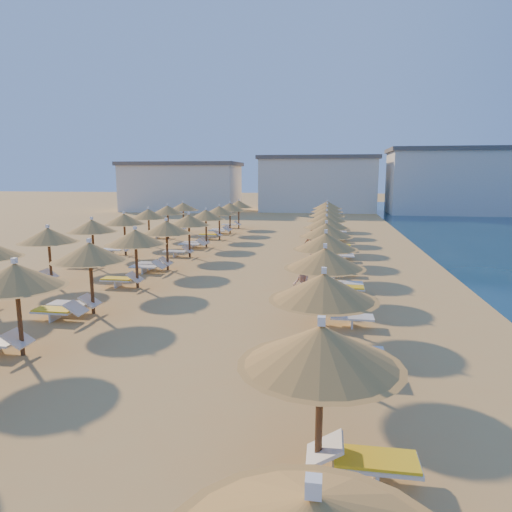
% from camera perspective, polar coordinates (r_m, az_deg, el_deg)
% --- Properties ---
extents(ground, '(220.00, 220.00, 0.00)m').
position_cam_1_polar(ground, '(16.48, -5.34, -6.78)').
color(ground, tan).
rests_on(ground, ground).
extents(hotel_blocks, '(50.34, 10.83, 8.10)m').
position_cam_1_polar(hotel_blocks, '(60.97, 8.35, 8.96)').
color(hotel_blocks, silver).
rests_on(hotel_blocks, ground).
extents(parasol_row_east, '(2.60, 40.37, 2.66)m').
position_cam_1_polar(parasol_row_east, '(21.97, 8.77, 3.09)').
color(parasol_row_east, brown).
rests_on(parasol_row_east, ground).
extents(parasol_row_west, '(2.60, 40.37, 2.66)m').
position_cam_1_polar(parasol_row_west, '(23.37, -11.13, 3.43)').
color(parasol_row_west, brown).
rests_on(parasol_row_west, ground).
extents(parasol_row_inland, '(2.60, 29.04, 2.66)m').
position_cam_1_polar(parasol_row_inland, '(26.69, -17.87, 3.94)').
color(parasol_row_inland, brown).
rests_on(parasol_row_inland, ground).
extents(loungers, '(15.11, 39.33, 0.66)m').
position_cam_1_polar(loungers, '(23.21, -5.23, -0.96)').
color(loungers, white).
rests_on(loungers, ground).
extents(beachgoer_c, '(1.12, 0.83, 1.76)m').
position_cam_1_polar(beachgoer_c, '(25.95, 7.06, 1.38)').
color(beachgoer_c, tan).
rests_on(beachgoer_c, ground).
extents(beachgoer_b, '(0.70, 0.84, 1.57)m').
position_cam_1_polar(beachgoer_b, '(17.12, 5.65, -3.43)').
color(beachgoer_b, tan).
rests_on(beachgoer_b, ground).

